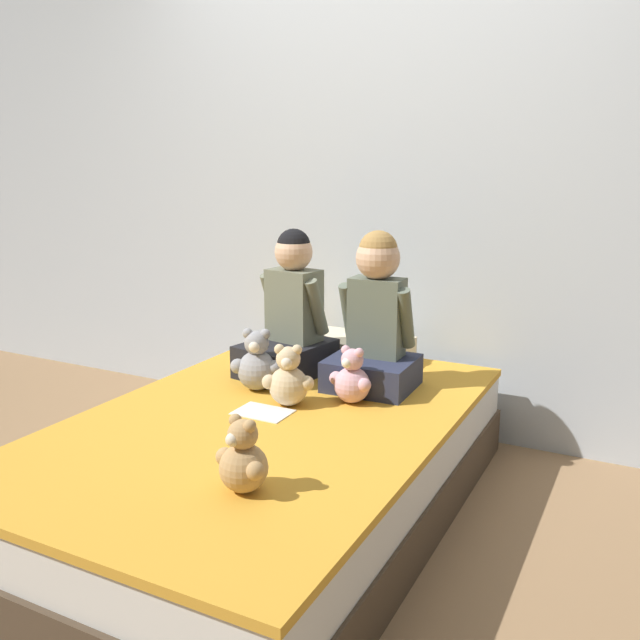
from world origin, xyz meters
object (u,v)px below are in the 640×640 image
teddy_bear_held_by_right_child (352,379)px  teddy_bear_at_foot_of_bed (243,460)px  child_on_right (375,322)px  sign_card (263,412)px  bed (268,466)px  pillow_at_headboard (358,349)px  child_on_left (290,318)px  teddy_bear_between_children (288,380)px  teddy_bear_held_by_left_child (257,364)px

teddy_bear_held_by_right_child → teddy_bear_at_foot_of_bed: (0.03, -0.82, -0.00)m
child_on_right → sign_card: child_on_right is taller
sign_card → bed: bearing=-35.5°
bed → child_on_right: (0.22, 0.51, 0.48)m
pillow_at_headboard → child_on_left: bearing=-121.1°
child_on_right → teddy_bear_held_by_right_child: size_ratio=2.89×
bed → teddy_bear_between_children: teddy_bear_between_children is taller
teddy_bear_held_by_left_child → sign_card: 0.29m
teddy_bear_held_by_left_child → child_on_right: bearing=13.5°
child_on_left → child_on_right: child_on_right is taller
bed → teddy_bear_between_children: (0.01, 0.14, 0.30)m
child_on_left → teddy_bear_at_foot_of_bed: (0.44, -1.05, -0.15)m
child_on_right → teddy_bear_between_children: bearing=-120.8°
teddy_bear_between_children → teddy_bear_at_foot_of_bed: 0.72m
bed → child_on_left: (-0.19, 0.51, 0.45)m
teddy_bear_held_by_left_child → teddy_bear_at_foot_of_bed: teddy_bear_held_by_left_child is taller
bed → sign_card: bearing=144.5°
pillow_at_headboard → bed: bearing=-90.0°
sign_card → teddy_bear_held_by_left_child: bearing=126.6°
bed → child_on_left: 0.71m
teddy_bear_held_by_left_child → teddy_bear_between_children: 0.23m
teddy_bear_at_foot_of_bed → pillow_at_headboard: bearing=116.9°
child_on_right → teddy_bear_at_foot_of_bed: size_ratio=2.89×
teddy_bear_at_foot_of_bed → sign_card: bearing=133.5°
teddy_bear_between_children → sign_card: teddy_bear_between_children is taller
child_on_right → teddy_bear_at_foot_of_bed: 1.06m
teddy_bear_held_by_right_child → teddy_bear_held_by_left_child: bearing=-163.4°
bed → teddy_bear_held_by_right_child: size_ratio=8.84×
bed → pillow_at_headboard: bearing=90.0°
child_on_left → teddy_bear_between_children: bearing=-51.1°
teddy_bear_at_foot_of_bed → sign_card: teddy_bear_at_foot_of_bed is taller
bed → sign_card: (-0.03, 0.02, 0.20)m
teddy_bear_at_foot_of_bed → pillow_at_headboard: 1.39m
child_on_right → teddy_bear_held_by_left_child: child_on_right is taller
teddy_bear_between_children → pillow_at_headboard: bearing=69.9°
teddy_bear_held_by_left_child → teddy_bear_held_by_right_child: teddy_bear_held_by_left_child is taller
sign_card → teddy_bear_between_children: bearing=69.5°
teddy_bear_between_children → pillow_at_headboard: teddy_bear_between_children is taller
teddy_bear_held_by_left_child → pillow_at_headboard: (0.20, 0.59, -0.05)m
child_on_right → teddy_bear_at_foot_of_bed: child_on_right is taller
child_on_right → pillow_at_headboard: (-0.22, 0.32, -0.22)m
teddy_bear_held_by_left_child → sign_card: teddy_bear_held_by_left_child is taller
bed → sign_card: size_ratio=9.60×
teddy_bear_held_by_left_child → teddy_bear_between_children: bearing=-45.2°
child_on_right → teddy_bear_held_by_left_child: 0.52m
bed → teddy_bear_between_children: size_ratio=8.22×
child_on_right → teddy_bear_between_children: child_on_right is taller
teddy_bear_held_by_right_child → child_on_left: bearing=161.5°
bed → pillow_at_headboard: pillow_at_headboard is taller
child_on_left → pillow_at_headboard: bearing=69.2°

